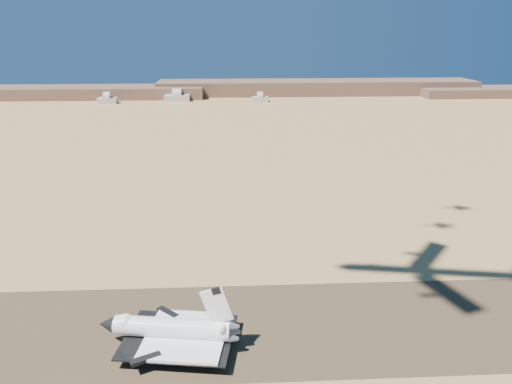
{
  "coord_description": "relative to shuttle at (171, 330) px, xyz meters",
  "views": [
    {
      "loc": [
        2.38,
        -129.09,
        85.55
      ],
      "look_at": [
        9.82,
        8.0,
        40.01
      ],
      "focal_mm": 35.0,
      "sensor_mm": 36.0,
      "label": 1
    }
  ],
  "objects": [
    {
      "name": "ground",
      "position": [
        14.77,
        8.31,
        -5.27
      ],
      "size": [
        1200.0,
        1200.0,
        0.0
      ],
      "primitive_type": "plane",
      "color": "tan",
      "rests_on": "ground"
    },
    {
      "name": "runway",
      "position": [
        14.77,
        8.31,
        -5.24
      ],
      "size": [
        600.0,
        50.0,
        0.06
      ],
      "primitive_type": "cube",
      "color": "brown",
      "rests_on": "ground"
    },
    {
      "name": "ridgeline",
      "position": [
        80.09,
        535.61,
        2.36
      ],
      "size": [
        960.0,
        90.0,
        18.0
      ],
      "color": "brown",
      "rests_on": "ground"
    },
    {
      "name": "hangars",
      "position": [
        -49.23,
        486.74,
        -0.44
      ],
      "size": [
        200.5,
        29.5,
        30.0
      ],
      "color": "beige",
      "rests_on": "ground"
    },
    {
      "name": "shuttle",
      "position": [
        0.0,
        0.0,
        0.0
      ],
      "size": [
        39.86,
        28.21,
        19.59
      ],
      "rotation": [
        0.0,
        0.0,
        -0.15
      ],
      "color": "white",
      "rests_on": "runway"
    },
    {
      "name": "crew_a",
      "position": [
        7.75,
        -7.47,
        -4.36
      ],
      "size": [
        0.59,
        0.72,
        1.69
      ],
      "primitive_type": "imported",
      "rotation": [
        0.0,
        0.0,
        1.23
      ],
      "color": "#DC520C",
      "rests_on": "runway"
    },
    {
      "name": "crew_b",
      "position": [
        9.28,
        -9.66,
        -4.34
      ],
      "size": [
        0.94,
        0.93,
        1.73
      ],
      "primitive_type": "imported",
      "rotation": [
        0.0,
        0.0,
        2.38
      ],
      "color": "#DC520C",
      "rests_on": "runway"
    },
    {
      "name": "crew_c",
      "position": [
        6.92,
        -9.19,
        -4.41
      ],
      "size": [
        0.85,
        1.05,
        1.59
      ],
      "primitive_type": "imported",
      "rotation": [
        0.0,
        0.0,
        2.05
      ],
      "color": "#DC520C",
      "rests_on": "runway"
    }
  ]
}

